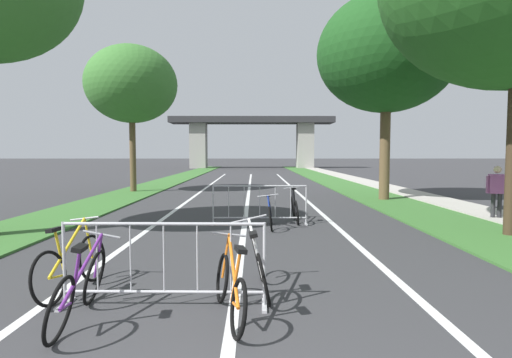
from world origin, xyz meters
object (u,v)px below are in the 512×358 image
object	(u,v)px
bicycle_purple_1	(80,288)
pedestrian_pushing_bike	(497,187)
tree_right_maple_mid	(387,54)
bicycle_orange_2	(230,288)
crowd_barrier_second	(260,205)
bicycle_blue_5	(270,214)
bicycle_black_0	(295,209)
tree_left_oak_mid	(131,85)
bicycle_white_4	(260,265)
crowd_barrier_nearest	(164,265)
bicycle_yellow_3	(72,264)

from	to	relation	value
bicycle_purple_1	pedestrian_pushing_bike	world-z (taller)	pedestrian_pushing_bike
tree_right_maple_mid	bicycle_orange_2	xyz separation A→B (m)	(-5.52, -11.65, -5.47)
crowd_barrier_second	bicycle_blue_5	xyz separation A→B (m)	(0.26, -0.46, -0.17)
bicycle_purple_1	bicycle_orange_2	xyz separation A→B (m)	(1.67, 0.11, -0.03)
bicycle_black_0	bicycle_orange_2	bearing A→B (deg)	-101.50
bicycle_black_0	bicycle_purple_1	size ratio (longest dim) A/B	0.96
bicycle_orange_2	tree_left_oak_mid	bearing A→B (deg)	97.01
bicycle_purple_1	bicycle_white_4	size ratio (longest dim) A/B	1.07
crowd_barrier_nearest	bicycle_yellow_3	world-z (taller)	crowd_barrier_nearest
tree_right_maple_mid	bicycle_yellow_3	bearing A→B (deg)	-125.60
tree_left_oak_mid	bicycle_black_0	size ratio (longest dim) A/B	4.15
tree_right_maple_mid	bicycle_blue_5	bearing A→B (deg)	-128.99
bicycle_blue_5	crowd_barrier_second	bearing A→B (deg)	-58.09
pedestrian_pushing_bike	bicycle_blue_5	bearing A→B (deg)	25.03
bicycle_purple_1	bicycle_yellow_3	bearing A→B (deg)	114.19
tree_right_maple_mid	bicycle_black_0	xyz separation A→B (m)	(-4.12, -5.10, -5.45)
tree_left_oak_mid	tree_right_maple_mid	bearing A→B (deg)	-17.59
tree_left_oak_mid	tree_right_maple_mid	size ratio (longest dim) A/B	0.87
bicycle_purple_1	pedestrian_pushing_bike	xyz separation A→B (m)	(8.82, 6.90, 0.55)
tree_left_oak_mid	bicycle_yellow_3	size ratio (longest dim) A/B	4.18
bicycle_purple_1	bicycle_white_4	distance (m)	2.24
tree_right_maple_mid	crowd_barrier_second	size ratio (longest dim) A/B	3.22
bicycle_purple_1	bicycle_yellow_3	xyz separation A→B (m)	(-0.52, 0.98, -0.00)
bicycle_black_0	bicycle_purple_1	distance (m)	7.33
bicycle_orange_2	crowd_barrier_second	bearing A→B (deg)	72.72
tree_left_oak_mid	bicycle_purple_1	size ratio (longest dim) A/B	4.00
crowd_barrier_nearest	bicycle_yellow_3	distance (m)	1.46
bicycle_black_0	pedestrian_pushing_bike	distance (m)	5.77
bicycle_yellow_3	bicycle_blue_5	size ratio (longest dim) A/B	1.03
crowd_barrier_nearest	bicycle_black_0	bearing A→B (deg)	70.07
tree_left_oak_mid	crowd_barrier_second	bearing A→B (deg)	-56.24
bicycle_white_4	pedestrian_pushing_bike	size ratio (longest dim) A/B	1.07
bicycle_black_0	bicycle_blue_5	size ratio (longest dim) A/B	1.03
tree_right_maple_mid	pedestrian_pushing_bike	distance (m)	7.08
crowd_barrier_nearest	bicycle_purple_1	world-z (taller)	crowd_barrier_nearest
bicycle_purple_1	bicycle_orange_2	bearing A→B (deg)	-0.31
bicycle_blue_5	tree_left_oak_mid	bearing A→B (deg)	-54.19
tree_left_oak_mid	tree_right_maple_mid	xyz separation A→B (m)	(11.13, -3.53, 0.62)
tree_right_maple_mid	crowd_barrier_nearest	xyz separation A→B (m)	(-6.36, -11.28, -5.30)
crowd_barrier_second	bicycle_black_0	size ratio (longest dim) A/B	1.49
crowd_barrier_nearest	bicycle_black_0	xyz separation A→B (m)	(2.24, 6.18, -0.15)
bicycle_blue_5	pedestrian_pushing_bike	distance (m)	6.57
tree_left_oak_mid	bicycle_blue_5	distance (m)	12.38
bicycle_white_4	bicycle_blue_5	distance (m)	4.84
bicycle_orange_2	pedestrian_pushing_bike	xyz separation A→B (m)	(7.14, 6.80, 0.58)
crowd_barrier_nearest	pedestrian_pushing_bike	xyz separation A→B (m)	(7.98, 6.43, 0.41)
crowd_barrier_nearest	bicycle_purple_1	xyz separation A→B (m)	(-0.84, -0.47, -0.14)
bicycle_black_0	bicycle_purple_1	world-z (taller)	bicycle_black_0
crowd_barrier_nearest	pedestrian_pushing_bike	world-z (taller)	pedestrian_pushing_bike
crowd_barrier_nearest	bicycle_white_4	bearing A→B (deg)	22.39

